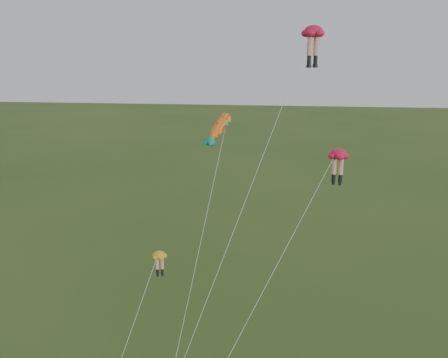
# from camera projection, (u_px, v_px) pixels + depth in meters

# --- Properties ---
(legs_kite_red_high) EXTENTS (8.97, 12.80, 20.92)m
(legs_kite_red_high) POSITION_uv_depth(u_px,v_px,m) (312.00, 38.00, 34.41)
(legs_kite_red_high) COLOR red
(legs_kite_red_high) RESTS_ON ground
(legs_kite_red_mid) EXTENTS (8.31, 9.18, 13.32)m
(legs_kite_red_mid) POSITION_uv_depth(u_px,v_px,m) (336.00, 161.00, 31.10)
(legs_kite_red_mid) COLOR red
(legs_kite_red_mid) RESTS_ON ground
(legs_kite_yellow) EXTENTS (2.71, 6.43, 7.49)m
(legs_kite_yellow) POSITION_uv_depth(u_px,v_px,m) (157.00, 263.00, 30.06)
(legs_kite_yellow) COLOR gold
(legs_kite_yellow) RESTS_ON ground
(fish_kite) EXTENTS (2.71, 12.06, 15.15)m
(fish_kite) POSITION_uv_depth(u_px,v_px,m) (219.00, 128.00, 34.76)
(fish_kite) COLOR gold
(fish_kite) RESTS_ON ground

